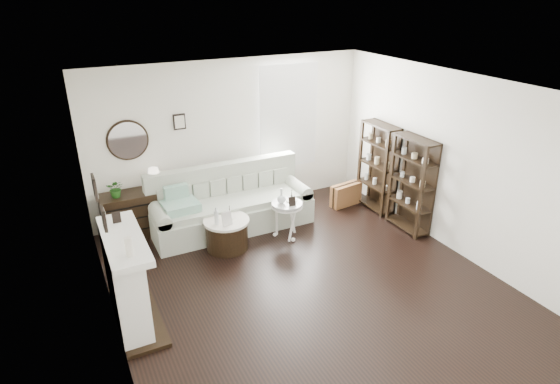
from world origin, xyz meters
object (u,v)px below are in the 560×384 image
drum_table (227,234)px  pedestal_table (287,206)px  dresser (138,214)px  sofa (230,207)px

drum_table → pedestal_table: (1.00, -0.10, 0.31)m
dresser → drum_table: (1.14, -1.07, -0.12)m
drum_table → pedestal_table: 1.06m
drum_table → dresser: bearing=136.9°
drum_table → sofa: bearing=64.8°
dresser → drum_table: size_ratio=1.58×
sofa → dresser: 1.51m
sofa → pedestal_table: sofa is taller
dresser → drum_table: bearing=-43.1°
dresser → pedestal_table: size_ratio=1.84×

